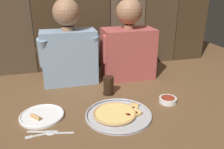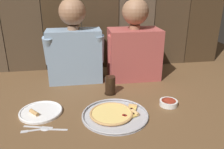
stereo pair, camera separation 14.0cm
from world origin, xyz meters
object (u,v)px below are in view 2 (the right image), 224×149
(pizza_tray, at_px, (114,114))
(dipping_bowl, at_px, (169,103))
(dinner_plate, at_px, (41,112))
(drinking_glass, at_px, (111,85))
(diner_left, at_px, (74,44))
(diner_right, at_px, (134,43))

(pizza_tray, xyz_separation_m, dipping_bowl, (0.35, 0.07, 0.01))
(dinner_plate, bearing_deg, dipping_bowl, -1.97)
(drinking_glass, bearing_deg, dinner_plate, -156.46)
(pizza_tray, xyz_separation_m, diner_left, (-0.20, 0.55, 0.28))
(drinking_glass, height_order, dipping_bowl, drinking_glass)
(dinner_plate, distance_m, diner_left, 0.58)
(dipping_bowl, height_order, diner_right, diner_right)
(dinner_plate, xyz_separation_m, diner_right, (0.66, 0.46, 0.27))
(pizza_tray, distance_m, diner_left, 0.65)
(drinking_glass, xyz_separation_m, diner_left, (-0.23, 0.27, 0.23))
(diner_left, bearing_deg, dipping_bowl, -41.21)
(pizza_tray, distance_m, drinking_glass, 0.29)
(dinner_plate, distance_m, drinking_glass, 0.48)
(dinner_plate, height_order, dipping_bowl, dinner_plate)
(dipping_bowl, bearing_deg, diner_right, 102.02)
(drinking_glass, distance_m, dipping_bowl, 0.39)
(pizza_tray, xyz_separation_m, diner_right, (0.24, 0.55, 0.27))
(dinner_plate, distance_m, diner_right, 0.85)
(drinking_glass, xyz_separation_m, dipping_bowl, (0.32, -0.22, -0.04))
(diner_right, bearing_deg, drinking_glass, -129.61)
(dipping_bowl, relative_size, diner_right, 0.18)
(pizza_tray, xyz_separation_m, drinking_glass, (0.02, 0.28, 0.05))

